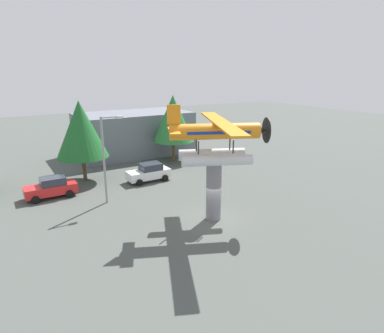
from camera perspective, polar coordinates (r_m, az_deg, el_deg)
name	(u,v)px	position (r m, az deg, el deg)	size (l,w,h in m)	color
ground_plane	(213,219)	(25.00, 3.63, -8.86)	(140.00, 140.00, 0.00)	#4C514C
display_pedestal	(214,191)	(24.16, 3.72, -4.18)	(1.10, 1.10, 4.36)	slate
floatplane_monument	(217,138)	(23.14, 4.21, 4.82)	(7.16, 9.94, 4.00)	silver
car_near_red	(51,187)	(31.11, -22.85, -3.29)	(4.20, 2.02, 1.76)	red
car_mid_white	(149,172)	(33.11, -7.32, -0.98)	(4.20, 2.02, 1.76)	white
streetlight_primary	(106,153)	(27.53, -14.43, 2.22)	(1.84, 0.28, 7.10)	gray
storefront_building	(134,133)	(44.20, -9.87, 5.61)	(14.08, 7.88, 5.30)	slate
tree_east	(81,129)	(33.64, -18.41, 6.02)	(4.89, 4.89, 7.84)	brown
tree_center_back	(173,118)	(39.42, -3.23, 8.17)	(4.82, 4.82, 7.78)	brown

